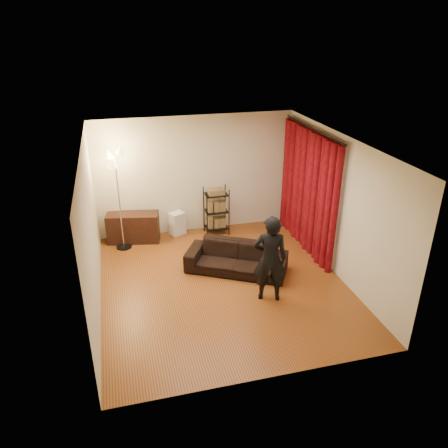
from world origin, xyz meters
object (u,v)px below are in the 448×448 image
object	(u,v)px
media_cabinet	(133,228)
wire_shelf	(216,211)
floor_lamp	(119,201)
person	(270,259)
sofa	(236,258)
storage_boxes	(177,224)

from	to	relation	value
media_cabinet	wire_shelf	xyz separation A→B (m)	(1.90, -0.08, 0.23)
floor_lamp	person	bearing A→B (deg)	-47.30
floor_lamp	wire_shelf	bearing A→B (deg)	4.99
sofa	wire_shelf	bearing A→B (deg)	118.39
person	media_cabinet	world-z (taller)	person
floor_lamp	storage_boxes	bearing A→B (deg)	15.70
media_cabinet	floor_lamp	xyz separation A→B (m)	(-0.24, -0.27, 0.77)
storage_boxes	media_cabinet	bearing A→B (deg)	-175.15
wire_shelf	floor_lamp	xyz separation A→B (m)	(-2.14, -0.19, 0.54)
person	floor_lamp	xyz separation A→B (m)	(-2.42, 2.62, 0.30)
media_cabinet	storage_boxes	bearing A→B (deg)	15.71
sofa	wire_shelf	size ratio (longest dim) A/B	1.74
storage_boxes	wire_shelf	size ratio (longest dim) A/B	0.49
sofa	person	world-z (taller)	person
sofa	floor_lamp	bearing A→B (deg)	172.45
storage_boxes	floor_lamp	world-z (taller)	floor_lamp
wire_shelf	floor_lamp	distance (m)	2.21
storage_boxes	floor_lamp	bearing A→B (deg)	-164.30
sofa	storage_boxes	bearing A→B (deg)	143.45
sofa	person	size ratio (longest dim) A/B	1.22
storage_boxes	wire_shelf	distance (m)	0.95
sofa	storage_boxes	world-z (taller)	sofa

